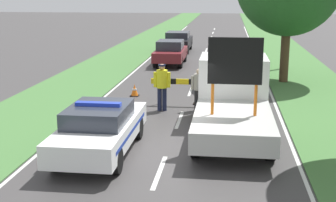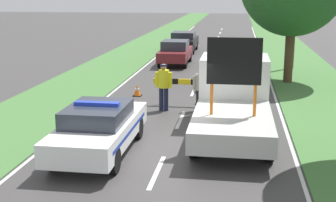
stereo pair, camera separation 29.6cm
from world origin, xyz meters
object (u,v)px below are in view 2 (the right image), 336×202
object	(u,v)px
police_car	(99,128)
pedestrian_civilian	(200,86)
police_officer	(164,83)
traffic_cone_near_police	(200,98)
road_barrier	(191,84)
queued_car_sedan_black	(184,41)
traffic_cone_centre_front	(137,90)
queued_car_sedan_silver	(235,68)
queued_car_wagon_maroon	(175,52)
work_truck	(233,97)

from	to	relation	value
police_car	pedestrian_civilian	world-z (taller)	pedestrian_civilian
police_car	pedestrian_civilian	distance (m)	5.69
police_officer	traffic_cone_near_police	size ratio (longest dim) A/B	3.49
pedestrian_civilian	road_barrier	bearing A→B (deg)	117.29
road_barrier	queued_car_sedan_black	size ratio (longest dim) A/B	0.66
police_officer	traffic_cone_centre_front	distance (m)	2.91
police_car	police_officer	xyz separation A→B (m)	(1.04, 4.95, 0.33)
traffic_cone_near_police	queued_car_sedan_silver	size ratio (longest dim) A/B	0.11
queued_car_sedan_black	road_barrier	bearing A→B (deg)	97.59
queued_car_sedan_silver	queued_car_sedan_black	bearing A→B (deg)	-72.20
road_barrier	pedestrian_civilian	bearing A→B (deg)	-68.33
police_officer	pedestrian_civilian	xyz separation A→B (m)	(1.38, 0.19, -0.12)
road_barrier	queued_car_sedan_black	world-z (taller)	queued_car_sedan_black
queued_car_sedan_black	police_car	bearing A→B (deg)	90.57
traffic_cone_near_police	traffic_cone_centre_front	world-z (taller)	same
traffic_cone_near_police	road_barrier	bearing A→B (deg)	-146.56
road_barrier	queued_car_wagon_maroon	size ratio (longest dim) A/B	0.72
queued_car_wagon_maroon	queued_car_sedan_black	size ratio (longest dim) A/B	0.92
pedestrian_civilian	queued_car_sedan_black	bearing A→B (deg)	96.54
work_truck	police_officer	distance (m)	3.47
work_truck	police_officer	xyz separation A→B (m)	(-2.64, 2.25, -0.06)
work_truck	queued_car_sedan_black	world-z (taller)	work_truck
police_car	traffic_cone_near_police	world-z (taller)	police_car
work_truck	traffic_cone_near_police	bearing A→B (deg)	-71.07
work_truck	queued_car_sedan_silver	world-z (taller)	work_truck
police_car	queued_car_sedan_silver	xyz separation A→B (m)	(3.68, 10.28, 0.10)
police_officer	queued_car_sedan_silver	distance (m)	5.95
pedestrian_civilian	queued_car_sedan_silver	bearing A→B (deg)	74.03
police_car	traffic_cone_near_police	distance (m)	6.61
work_truck	pedestrian_civilian	size ratio (longest dim) A/B	3.72
queued_car_sedan_silver	traffic_cone_centre_front	bearing A→B (deg)	35.62
pedestrian_civilian	queued_car_wagon_maroon	bearing A→B (deg)	100.28
police_car	queued_car_sedan_black	size ratio (longest dim) A/B	1.04
police_officer	pedestrian_civilian	size ratio (longest dim) A/B	1.11
queued_car_wagon_maroon	traffic_cone_centre_front	bearing A→B (deg)	86.96
police_car	queued_car_wagon_maroon	distance (m)	16.20
work_truck	traffic_cone_near_police	distance (m)	3.82
road_barrier	police_officer	bearing A→B (deg)	-141.45
work_truck	queued_car_sedan_black	size ratio (longest dim) A/B	1.32
police_officer	queued_car_wagon_maroon	distance (m)	11.30
queued_car_sedan_silver	police_officer	bearing A→B (deg)	63.65
pedestrian_civilian	traffic_cone_centre_front	distance (m)	3.68
work_truck	pedestrian_civilian	distance (m)	2.76
pedestrian_civilian	work_truck	bearing A→B (deg)	-64.84
police_car	traffic_cone_near_police	xyz separation A→B (m)	(2.33, 6.16, -0.48)
police_officer	traffic_cone_near_police	bearing A→B (deg)	-121.20
traffic_cone_centre_front	queued_car_sedan_black	xyz separation A→B (m)	(0.27, 15.15, 0.51)
police_car	road_barrier	xyz separation A→B (m)	(1.98, 5.93, 0.14)
work_truck	queued_car_sedan_black	xyz separation A→B (m)	(-3.91, 19.74, -0.36)
police_car	queued_car_wagon_maroon	xyz separation A→B (m)	(-0.02, 16.20, 0.03)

